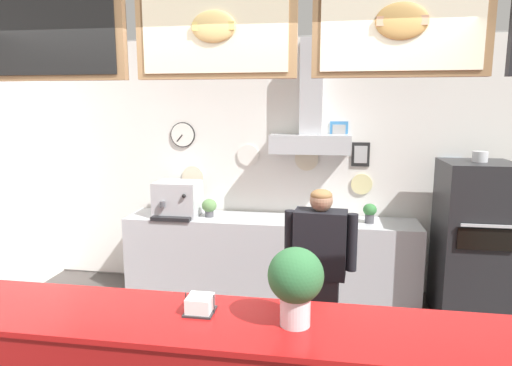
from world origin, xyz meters
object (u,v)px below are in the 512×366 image
at_px(pizza_oven, 473,241).
at_px(espresso_machine, 178,199).
at_px(basil_vase, 296,282).
at_px(napkin_holder, 200,305).
at_px(potted_thyme, 209,207).
at_px(shop_worker, 319,278).
at_px(potted_sage, 370,212).

distance_m(pizza_oven, espresso_machine, 3.09).
height_order(pizza_oven, basil_vase, pizza_oven).
relative_size(pizza_oven, napkin_holder, 10.40).
bearing_deg(potted_thyme, shop_worker, -48.15).
height_order(espresso_machine, napkin_holder, espresso_machine).
xyz_separation_m(pizza_oven, shop_worker, (-1.46, -1.21, 0.00)).
xyz_separation_m(shop_worker, potted_sage, (0.49, 1.40, 0.21)).
distance_m(pizza_oven, shop_worker, 1.90).
xyz_separation_m(shop_worker, espresso_machine, (-1.61, 1.38, 0.28)).
bearing_deg(potted_thyme, espresso_machine, -179.32).
xyz_separation_m(napkin_holder, basil_vase, (0.51, -0.05, 0.18)).
height_order(potted_sage, napkin_holder, napkin_holder).
height_order(pizza_oven, potted_thyme, pizza_oven).
distance_m(potted_thyme, basil_vase, 2.86).
xyz_separation_m(espresso_machine, basil_vase, (1.51, -2.60, 0.17)).
bearing_deg(shop_worker, potted_thyme, -43.64).
height_order(pizza_oven, potted_sage, pizza_oven).
height_order(shop_worker, potted_sage, shop_worker).
bearing_deg(napkin_holder, pizza_oven, 48.99).
bearing_deg(napkin_holder, basil_vase, -6.09).
xyz_separation_m(potted_sage, napkin_holder, (-1.09, -2.57, 0.06)).
height_order(espresso_machine, basil_vase, basil_vase).
xyz_separation_m(shop_worker, basil_vase, (-0.10, -1.22, 0.45)).
bearing_deg(potted_thyme, potted_sage, 0.48).
relative_size(shop_worker, espresso_machine, 3.11).
height_order(napkin_holder, basil_vase, basil_vase).
relative_size(potted_sage, basil_vase, 0.52).
xyz_separation_m(espresso_machine, potted_sage, (2.09, 0.02, -0.07)).
bearing_deg(potted_sage, basil_vase, -102.56).
xyz_separation_m(potted_thyme, napkin_holder, (0.64, -2.55, 0.06)).
distance_m(potted_thyme, potted_sage, 1.73).
xyz_separation_m(potted_sage, basil_vase, (-0.58, -2.62, 0.24)).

